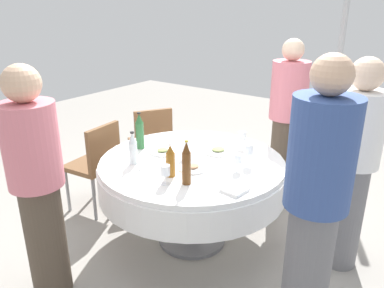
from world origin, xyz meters
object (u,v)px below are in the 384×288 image
(wine_glass_far, at_px, (238,159))
(plate_far, at_px, (218,151))
(wine_glass_left, at_px, (185,146))
(plate_near, at_px, (193,168))
(chair_east, at_px, (97,160))
(chair_south, at_px, (152,139))
(dining_table, at_px, (192,177))
(wine_glass_mid, at_px, (242,136))
(bottle_clear_front, at_px, (133,149))
(person_front, at_px, (315,207))
(person_inner, at_px, (353,164))
(bottle_brown_outer, at_px, (186,164))
(person_left, at_px, (287,122))
(bottle_amber_left, at_px, (170,161))
(plate_west, at_px, (163,152))
(bottle_green_inner, at_px, (140,132))
(wine_glass_south, at_px, (249,150))
(wine_glass_east, at_px, (165,171))
(person_outer, at_px, (37,183))

(wine_glass_far, xyz_separation_m, plate_far, (0.22, 0.31, -0.08))
(wine_glass_left, distance_m, plate_near, 0.23)
(chair_east, relative_size, chair_south, 1.00)
(wine_glass_far, relative_size, plate_far, 0.51)
(plate_near, bearing_deg, dining_table, 38.41)
(wine_glass_mid, relative_size, wine_glass_far, 1.12)
(bottle_clear_front, xyz_separation_m, person_front, (-0.08, -1.43, 0.03))
(wine_glass_left, distance_m, chair_south, 1.17)
(person_inner, bearing_deg, wine_glass_far, -81.88)
(bottle_brown_outer, distance_m, chair_south, 1.60)
(wine_glass_far, bearing_deg, dining_table, 95.15)
(dining_table, height_order, person_left, person_left)
(bottle_brown_outer, bearing_deg, plate_far, 12.47)
(plate_far, bearing_deg, bottle_amber_left, 177.19)
(person_inner, xyz_separation_m, chair_south, (0.17, 2.08, -0.31))
(wine_glass_left, relative_size, plate_west, 0.70)
(plate_far, bearing_deg, wine_glass_far, -125.97)
(bottle_green_inner, distance_m, wine_glass_south, 0.93)
(bottle_clear_front, distance_m, person_front, 1.43)
(wine_glass_south, xyz_separation_m, chair_south, (0.44, 1.39, -0.34))
(bottle_clear_front, bearing_deg, wine_glass_far, -63.35)
(plate_near, height_order, person_left, person_left)
(wine_glass_east, bearing_deg, bottle_brown_outer, -51.10)
(person_outer, relative_size, chair_south, 1.82)
(bottle_brown_outer, xyz_separation_m, person_outer, (-0.70, 0.65, -0.06))
(wine_glass_south, height_order, plate_far, wine_glass_south)
(bottle_clear_front, height_order, plate_near, bottle_clear_front)
(wine_glass_south, relative_size, plate_near, 0.76)
(plate_far, relative_size, chair_east, 0.29)
(bottle_green_inner, bearing_deg, chair_east, 96.94)
(bottle_brown_outer, height_order, wine_glass_mid, bottle_brown_outer)
(bottle_amber_left, distance_m, wine_glass_far, 0.49)
(plate_near, relative_size, person_left, 0.13)
(person_inner, height_order, chair_south, person_inner)
(plate_near, bearing_deg, bottle_green_inner, 82.01)
(wine_glass_south, bearing_deg, wine_glass_east, 154.47)
(person_front, distance_m, chair_east, 2.17)
(wine_glass_mid, xyz_separation_m, wine_glass_far, (-0.42, -0.20, -0.02))
(wine_glass_mid, height_order, person_front, person_front)
(plate_far, bearing_deg, plate_west, 128.31)
(wine_glass_mid, relative_size, chair_east, 0.17)
(wine_glass_south, distance_m, chair_east, 1.49)
(bottle_brown_outer, relative_size, wine_glass_east, 2.26)
(wine_glass_mid, bearing_deg, bottle_amber_left, 169.99)
(bottle_brown_outer, height_order, person_inner, person_inner)
(wine_glass_south, height_order, person_front, person_front)
(bottle_clear_front, bearing_deg, chair_south, 35.62)
(bottle_clear_front, bearing_deg, chair_east, 73.53)
(bottle_amber_left, bearing_deg, person_front, -94.25)
(person_outer, height_order, person_left, person_left)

